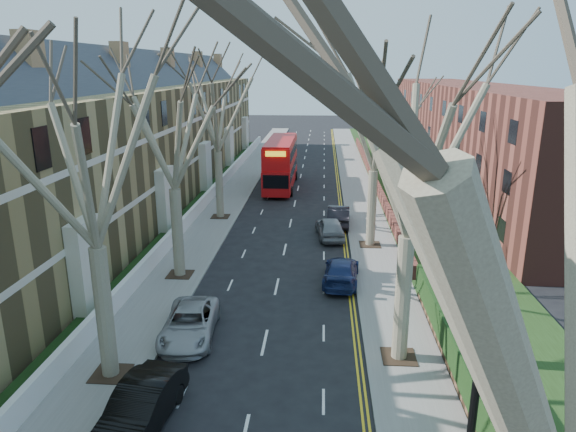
# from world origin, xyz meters

# --- Properties ---
(pavement_left) EXTENTS (3.00, 102.00, 0.12)m
(pavement_left) POSITION_xyz_m (-6.00, 39.00, 0.06)
(pavement_left) COLOR slate
(pavement_left) RESTS_ON ground
(pavement_right) EXTENTS (3.00, 102.00, 0.12)m
(pavement_right) POSITION_xyz_m (6.00, 39.00, 0.06)
(pavement_right) COLOR slate
(pavement_right) RESTS_ON ground
(terrace_left) EXTENTS (9.70, 78.00, 13.60)m
(terrace_left) POSITION_xyz_m (-13.65, 31.00, 5.53)
(terrace_left) COLOR olive
(terrace_left) RESTS_ON ground
(flats_right) EXTENTS (13.97, 54.00, 10.00)m
(flats_right) POSITION_xyz_m (17.46, 43.00, 4.98)
(flats_right) COLOR brown
(flats_right) RESTS_ON ground
(front_wall_left) EXTENTS (0.30, 78.00, 1.00)m
(front_wall_left) POSITION_xyz_m (-7.65, 31.00, 0.62)
(front_wall_left) COLOR white
(front_wall_left) RESTS_ON ground
(grass_verge_right) EXTENTS (6.00, 102.00, 0.06)m
(grass_verge_right) POSITION_xyz_m (10.50, 39.00, 0.15)
(grass_verge_right) COLOR #1D3212
(grass_verge_right) RESTS_ON ground
(tree_left_mid) EXTENTS (10.50, 10.50, 14.71)m
(tree_left_mid) POSITION_xyz_m (-5.70, 6.00, 9.56)
(tree_left_mid) COLOR #736752
(tree_left_mid) RESTS_ON ground
(tree_left_far) EXTENTS (10.15, 10.15, 14.22)m
(tree_left_far) POSITION_xyz_m (-5.70, 16.00, 9.24)
(tree_left_far) COLOR #736752
(tree_left_far) RESTS_ON ground
(tree_left_dist) EXTENTS (10.50, 10.50, 14.71)m
(tree_left_dist) POSITION_xyz_m (-5.70, 28.00, 9.56)
(tree_left_dist) COLOR #736752
(tree_left_dist) RESTS_ON ground
(tree_right_mid) EXTENTS (10.50, 10.50, 14.71)m
(tree_right_mid) POSITION_xyz_m (5.70, 8.00, 9.56)
(tree_right_mid) COLOR #736752
(tree_right_mid) RESTS_ON ground
(tree_right_far) EXTENTS (10.15, 10.15, 14.22)m
(tree_right_far) POSITION_xyz_m (5.70, 22.00, 9.24)
(tree_right_far) COLOR #736752
(tree_right_far) RESTS_ON ground
(double_decker_bus) EXTENTS (2.93, 11.34, 4.72)m
(double_decker_bus) POSITION_xyz_m (-1.75, 39.28, 2.33)
(double_decker_bus) COLOR #B10C0E
(double_decker_bus) RESTS_ON ground
(car_left_mid) EXTENTS (2.14, 4.81, 1.54)m
(car_left_mid) POSITION_xyz_m (-3.49, 3.24, 0.77)
(car_left_mid) COLOR black
(car_left_mid) RESTS_ON ground
(car_left_far) EXTENTS (2.59, 5.00, 1.35)m
(car_left_far) POSITION_xyz_m (-3.38, 9.24, 0.67)
(car_left_far) COLOR #97989C
(car_left_far) RESTS_ON ground
(car_right_near) EXTENTS (2.29, 4.79, 1.35)m
(car_right_near) POSITION_xyz_m (3.56, 15.82, 0.67)
(car_right_near) COLOR navy
(car_right_near) RESTS_ON ground
(car_right_mid) EXTENTS (2.30, 4.57, 1.49)m
(car_right_mid) POSITION_xyz_m (3.01, 23.66, 0.75)
(car_right_mid) COLOR gray
(car_right_mid) RESTS_ON ground
(car_right_far) EXTENTS (1.82, 4.74, 1.54)m
(car_right_far) POSITION_xyz_m (3.70, 26.83, 0.77)
(car_right_far) COLOR black
(car_right_far) RESTS_ON ground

